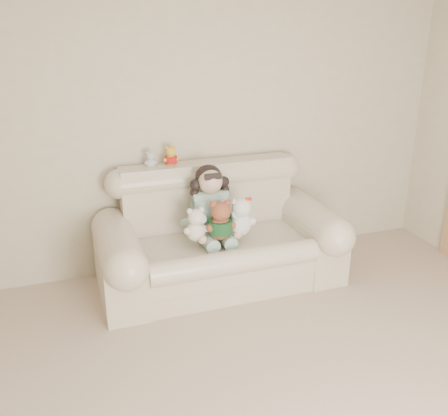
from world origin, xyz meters
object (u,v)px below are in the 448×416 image
brown_teddy (220,216)px  cream_teddy (196,221)px  sofa (220,229)px  white_cat (241,213)px  seated_child (210,202)px

brown_teddy → cream_teddy: bearing=159.8°
sofa → white_cat: 0.27m
cream_teddy → seated_child: bearing=26.8°
sofa → cream_teddy: size_ratio=6.17×
sofa → cream_teddy: bearing=-155.1°
seated_child → brown_teddy: (0.01, -0.24, -0.05)m
white_cat → cream_teddy: size_ratio=1.18×
seated_child → white_cat: seated_child is taller
white_cat → cream_teddy: (-0.39, 0.01, -0.03)m
seated_child → brown_teddy: size_ratio=1.63×
seated_child → white_cat: bearing=-42.6°
brown_teddy → cream_teddy: size_ratio=1.19×
seated_child → brown_teddy: seated_child is taller
brown_teddy → cream_teddy: (-0.20, 0.04, -0.03)m
white_cat → cream_teddy: white_cat is taller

